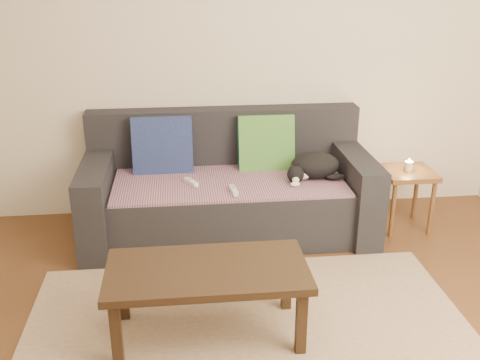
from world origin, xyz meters
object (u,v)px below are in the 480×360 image
object	(u,v)px
sofa	(228,192)
side_table	(407,181)
coffee_table	(207,277)
cat	(314,166)
wii_remote_a	(191,182)
wii_remote_b	(234,190)

from	to	relation	value
sofa	side_table	xyz separation A→B (m)	(1.35, -0.10, 0.08)
sofa	coffee_table	size ratio (longest dim) A/B	1.97
sofa	cat	bearing A→B (deg)	-9.67
sofa	wii_remote_a	distance (m)	0.34
cat	wii_remote_b	bearing A→B (deg)	-156.85
wii_remote_b	side_table	size ratio (longest dim) A/B	0.32
wii_remote_a	side_table	world-z (taller)	wii_remote_a
wii_remote_a	coffee_table	bearing A→B (deg)	153.31
wii_remote_a	side_table	distance (m)	1.62
wii_remote_b	wii_remote_a	bearing A→B (deg)	49.51
wii_remote_a	wii_remote_b	bearing A→B (deg)	-152.44
side_table	coffee_table	world-z (taller)	side_table
coffee_table	cat	bearing A→B (deg)	54.60
cat	side_table	distance (m)	0.74
sofa	wii_remote_b	size ratio (longest dim) A/B	14.00
sofa	wii_remote_a	bearing A→B (deg)	-154.05
cat	wii_remote_a	bearing A→B (deg)	-174.65
cat	wii_remote_a	world-z (taller)	cat
wii_remote_b	side_table	bearing A→B (deg)	-87.97
sofa	side_table	size ratio (longest dim) A/B	4.50
side_table	wii_remote_b	bearing A→B (deg)	-170.73
sofa	side_table	distance (m)	1.35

